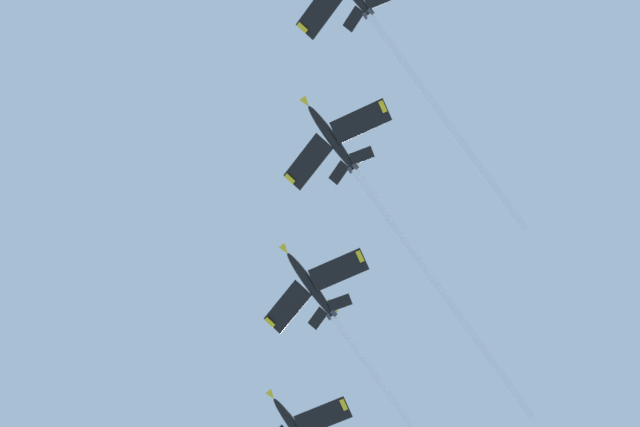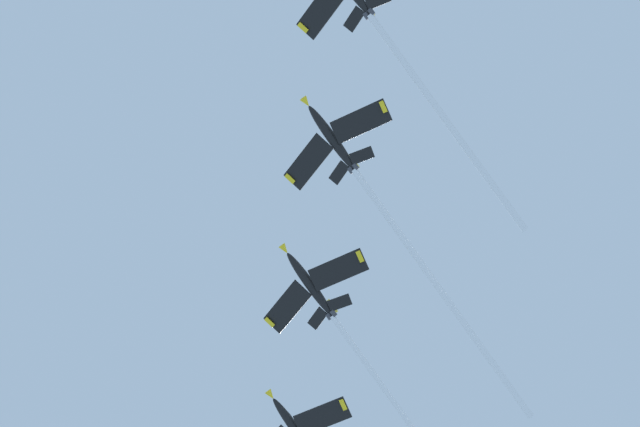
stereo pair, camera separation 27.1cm
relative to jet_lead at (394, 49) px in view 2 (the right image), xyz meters
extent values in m
cube|color=black|center=(-10.97, -2.92, 5.26)|extent=(7.19, 9.47, 1.87)
cube|color=yellow|center=(-13.52, 0.32, 5.22)|extent=(1.78, 1.40, 0.95)
cube|color=black|center=(-3.07, -5.94, 3.38)|extent=(3.95, 3.21, 0.99)
cube|color=black|center=(-6.16, -2.59, 3.38)|extent=(3.02, 3.97, 0.99)
cube|color=yellow|center=(-4.26, -3.94, 4.71)|extent=(2.65, 2.46, 3.60)
cylinder|color=#38383D|center=(-3.83, -4.15, 2.91)|extent=(1.47, 1.44, 1.18)
cylinder|color=#38383D|center=(-4.44, -3.48, 2.91)|extent=(1.47, 1.44, 1.18)
cylinder|color=white|center=(8.59, 7.93, -6.30)|extent=(26.28, 24.37, 19.18)
ellipsoid|color=black|center=(-7.55, 15.11, -0.99)|extent=(9.33, 8.75, 6.92)
cone|color=yellow|center=(-11.89, 11.12, 2.20)|extent=(2.27, 2.22, 1.82)
ellipsoid|color=black|center=(-8.70, 14.05, 0.54)|extent=(2.81, 2.69, 2.13)
cube|color=black|center=(-3.48, 11.65, -1.46)|extent=(9.31, 7.68, 1.89)
cube|color=yellow|center=(-0.47, 8.84, -1.50)|extent=(1.49, 1.75, 0.96)
cube|color=black|center=(-10.65, 19.45, -1.46)|extent=(7.17, 9.46, 1.89)
cube|color=yellow|center=(-13.18, 22.69, -1.50)|extent=(1.77, 1.40, 0.96)
cube|color=black|center=(-2.77, 16.40, -3.38)|extent=(3.95, 3.21, 1.00)
cube|color=black|center=(-5.85, 19.76, -3.38)|extent=(3.00, 3.96, 1.00)
cube|color=yellow|center=(-3.95, 18.41, -2.05)|extent=(2.66, 2.46, 3.61)
cylinder|color=#38383D|center=(-3.52, 18.19, -3.84)|extent=(1.47, 1.44, 1.18)
cylinder|color=#38383D|center=(-4.13, 18.85, -3.84)|extent=(1.47, 1.44, 1.18)
cylinder|color=white|center=(11.09, 32.22, -14.83)|extent=(30.65, 28.26, 22.69)
ellipsoid|color=black|center=(-8.60, 36.11, -10.33)|extent=(9.38, 8.70, 6.90)
cone|color=yellow|center=(-12.98, 32.15, -7.15)|extent=(2.27, 2.22, 1.82)
ellipsoid|color=black|center=(-9.76, 35.06, -8.81)|extent=(2.82, 2.68, 2.12)
cube|color=black|center=(-4.56, 32.62, -10.80)|extent=(9.29, 7.73, 1.89)
cube|color=yellow|center=(-1.57, 29.79, -10.84)|extent=(1.50, 1.75, 0.96)
cube|color=black|center=(-11.67, 40.48, -10.80)|extent=(7.12, 9.48, 1.89)
cube|color=yellow|center=(-14.18, 43.73, -10.84)|extent=(1.78, 1.39, 0.96)
cube|color=black|center=(-3.81, 37.37, -12.71)|extent=(3.95, 3.23, 1.00)
cube|color=black|center=(-6.87, 40.75, -12.71)|extent=(2.99, 3.96, 1.00)
cube|color=yellow|center=(-4.98, 39.39, -11.38)|extent=(2.67, 2.44, 3.60)
cylinder|color=#38383D|center=(-4.55, 39.16, -13.18)|extent=(1.47, 1.44, 1.18)
cylinder|color=#38383D|center=(-5.16, 39.83, -13.18)|extent=(1.47, 1.44, 1.18)
cylinder|color=white|center=(7.95, 51.08, -22.49)|extent=(26.27, 23.88, 19.24)
cone|color=yellow|center=(-12.85, 55.73, -14.22)|extent=(2.27, 2.21, 1.81)
ellipsoid|color=black|center=(-9.62, 58.64, -15.84)|extent=(2.82, 2.68, 2.10)
cube|color=black|center=(-4.41, 56.20, -17.82)|extent=(9.29, 7.75, 1.86)
cube|color=yellow|center=(-1.43, 53.37, -17.85)|extent=(1.50, 1.76, 0.95)
camera|label=1|loc=(-17.53, -62.19, -150.73)|focal=62.02mm
camera|label=2|loc=(-17.79, -62.16, -150.73)|focal=62.02mm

